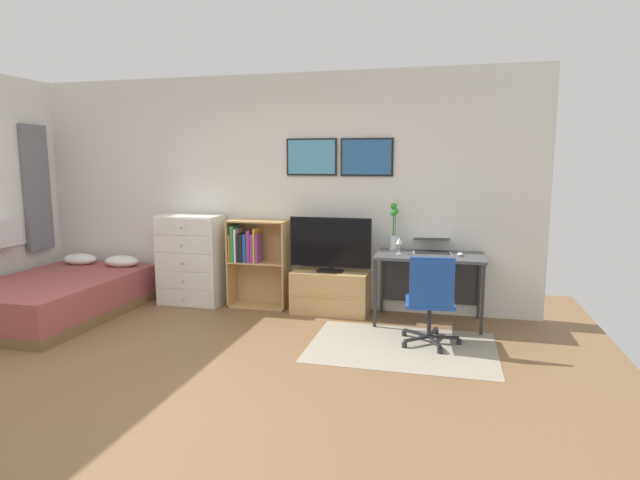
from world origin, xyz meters
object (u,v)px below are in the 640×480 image
(desk, at_px, (430,265))
(bamboo_vase, at_px, (394,228))
(bed, at_px, (59,296))
(office_chair, at_px, (430,299))
(bookshelf, at_px, (253,256))
(computer_mouse, at_px, (460,254))
(television, at_px, (330,245))
(dresser, at_px, (192,260))
(laptop, at_px, (432,246))
(tv_stand, at_px, (330,292))
(wine_glass, at_px, (399,241))

(desk, height_order, bamboo_vase, bamboo_vase)
(bed, bearing_deg, office_chair, -0.78)
(bookshelf, distance_m, computer_mouse, 2.36)
(television, relative_size, bamboo_vase, 1.79)
(dresser, distance_m, computer_mouse, 3.12)
(office_chair, relative_size, laptop, 1.88)
(laptop, bearing_deg, bed, -173.83)
(tv_stand, bearing_deg, bookshelf, 176.94)
(dresser, bearing_deg, wine_glass, -3.30)
(bookshelf, bearing_deg, tv_stand, -3.06)
(television, distance_m, computer_mouse, 1.40)
(dresser, relative_size, wine_glass, 5.97)
(office_chair, bearing_deg, laptop, 86.70)
(bookshelf, relative_size, office_chair, 1.20)
(bed, height_order, bookshelf, bookshelf)
(bed, relative_size, bamboo_vase, 3.97)
(laptop, bearing_deg, wine_glass, -157.36)
(office_chair, bearing_deg, bamboo_vase, 110.21)
(dresser, height_order, wine_glass, dresser)
(dresser, xyz_separation_m, wine_glass, (2.48, -0.14, 0.34))
(dresser, bearing_deg, bookshelf, 4.90)
(computer_mouse, bearing_deg, bamboo_vase, 164.21)
(desk, xyz_separation_m, computer_mouse, (0.31, -0.08, 0.15))
(bookshelf, distance_m, desk, 2.04)
(desk, distance_m, computer_mouse, 0.35)
(laptop, bearing_deg, bamboo_vase, 165.46)
(dresser, relative_size, desk, 0.96)
(tv_stand, bearing_deg, dresser, -179.50)
(desk, xyz_separation_m, wine_glass, (-0.32, -0.12, 0.27))
(computer_mouse, bearing_deg, bed, -170.75)
(desk, bearing_deg, wine_glass, -158.61)
(desk, distance_m, laptop, 0.21)
(office_chair, height_order, computer_mouse, office_chair)
(tv_stand, distance_m, desk, 1.15)
(tv_stand, distance_m, bamboo_vase, 1.02)
(dresser, relative_size, office_chair, 1.25)
(tv_stand, xyz_separation_m, television, (-0.00, -0.02, 0.55))
(television, relative_size, office_chair, 1.07)
(television, height_order, office_chair, television)
(bed, xyz_separation_m, computer_mouse, (4.32, 0.70, 0.54))
(bookshelf, distance_m, laptop, 2.06)
(laptop, height_order, computer_mouse, laptop)
(office_chair, height_order, laptop, laptop)
(bed, bearing_deg, tv_stand, 15.28)
(desk, xyz_separation_m, bamboo_vase, (-0.40, 0.12, 0.37))
(laptop, bearing_deg, bookshelf, 173.54)
(dresser, xyz_separation_m, bamboo_vase, (2.40, 0.10, 0.44))
(laptop, xyz_separation_m, computer_mouse, (0.29, -0.13, -0.05))
(computer_mouse, relative_size, wine_glass, 0.58)
(wine_glass, bearing_deg, television, 170.05)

